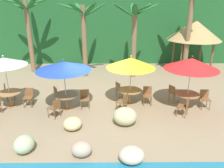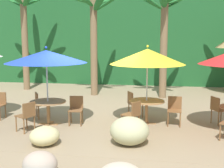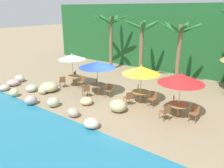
{
  "view_description": "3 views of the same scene",
  "coord_description": "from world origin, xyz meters",
  "px_view_note": "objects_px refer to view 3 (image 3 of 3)",
  "views": [
    {
      "loc": [
        0.63,
        -9.6,
        4.72
      ],
      "look_at": [
        0.71,
        0.43,
        0.97
      ],
      "focal_mm": 35.38,
      "sensor_mm": 36.0,
      "label": 1
    },
    {
      "loc": [
        1.88,
        -8.72,
        2.64
      ],
      "look_at": [
        0.5,
        0.21,
        1.23
      ],
      "focal_mm": 47.11,
      "sensor_mm": 36.0,
      "label": 2
    },
    {
      "loc": [
        8.14,
        -11.28,
        5.59
      ],
      "look_at": [
        -0.34,
        -0.14,
        0.93
      ],
      "focal_mm": 36.59,
      "sensor_mm": 36.0,
      "label": 3
    }
  ],
  "objects_px": {
    "chair_white_seaward": "(82,81)",
    "chair_yellow_left": "(129,97)",
    "chair_white_left": "(62,81)",
    "dining_table_blue": "(98,86)",
    "chair_red_left": "(166,112)",
    "chair_yellow_inland": "(140,90)",
    "dining_table_yellow": "(140,93)",
    "palm_tree_second": "(142,39)",
    "chair_blue_seaward": "(109,89)",
    "chair_yellow_seaward": "(153,98)",
    "chair_red_seaward": "(195,112)",
    "chair_white_inland": "(76,76)",
    "chair_blue_inland": "(98,84)",
    "palm_tree_third": "(180,43)",
    "dining_table_white": "(73,78)",
    "chair_blue_left": "(86,90)",
    "umbrella_red": "(181,79)",
    "palm_tree_nearest": "(111,32)",
    "umbrella_blue": "(97,65)",
    "umbrella_white": "(72,57)",
    "dining_table_red": "(178,106)",
    "chair_red_inland": "(176,102)",
    "umbrella_yellow": "(141,70)"
  },
  "relations": [
    {
      "from": "chair_white_seaward",
      "to": "palm_tree_nearest",
      "type": "xyz_separation_m",
      "value": [
        -1.55,
        5.5,
        3.04
      ]
    },
    {
      "from": "umbrella_red",
      "to": "chair_red_seaward",
      "type": "height_order",
      "value": "umbrella_red"
    },
    {
      "from": "dining_table_blue",
      "to": "palm_tree_second",
      "type": "relative_size",
      "value": 0.23
    },
    {
      "from": "umbrella_white",
      "to": "chair_yellow_inland",
      "type": "distance_m",
      "value": 5.59
    },
    {
      "from": "chair_yellow_seaward",
      "to": "palm_tree_second",
      "type": "distance_m",
      "value": 6.22
    },
    {
      "from": "dining_table_blue",
      "to": "chair_blue_left",
      "type": "height_order",
      "value": "chair_blue_left"
    },
    {
      "from": "umbrella_white",
      "to": "chair_blue_inland",
      "type": "bearing_deg",
      "value": 8.83
    },
    {
      "from": "umbrella_red",
      "to": "chair_yellow_inland",
      "type": "bearing_deg",
      "value": 158.8
    },
    {
      "from": "dining_table_white",
      "to": "palm_tree_second",
      "type": "height_order",
      "value": "palm_tree_second"
    },
    {
      "from": "chair_white_seaward",
      "to": "chair_yellow_inland",
      "type": "bearing_deg",
      "value": 10.85
    },
    {
      "from": "dining_table_yellow",
      "to": "chair_red_seaward",
      "type": "relative_size",
      "value": 1.26
    },
    {
      "from": "chair_blue_inland",
      "to": "chair_red_left",
      "type": "distance_m",
      "value": 5.95
    },
    {
      "from": "chair_white_left",
      "to": "chair_red_inland",
      "type": "relative_size",
      "value": 1.0
    },
    {
      "from": "chair_white_seaward",
      "to": "chair_white_inland",
      "type": "bearing_deg",
      "value": 153.18
    },
    {
      "from": "palm_tree_third",
      "to": "chair_white_inland",
      "type": "bearing_deg",
      "value": -150.98
    },
    {
      "from": "dining_table_yellow",
      "to": "palm_tree_third",
      "type": "distance_m",
      "value": 5.04
    },
    {
      "from": "chair_white_seaward",
      "to": "chair_white_inland",
      "type": "relative_size",
      "value": 1.0
    },
    {
      "from": "chair_white_seaward",
      "to": "umbrella_blue",
      "type": "distance_m",
      "value": 2.5
    },
    {
      "from": "chair_blue_left",
      "to": "chair_yellow_left",
      "type": "bearing_deg",
      "value": 10.91
    },
    {
      "from": "chair_blue_seaward",
      "to": "umbrella_yellow",
      "type": "height_order",
      "value": "umbrella_yellow"
    },
    {
      "from": "chair_white_seaward",
      "to": "dining_table_blue",
      "type": "distance_m",
      "value": 1.93
    },
    {
      "from": "umbrella_white",
      "to": "chair_white_inland",
      "type": "xyz_separation_m",
      "value": [
        -0.42,
        0.74,
        -1.7
      ]
    },
    {
      "from": "umbrella_white",
      "to": "umbrella_red",
      "type": "height_order",
      "value": "umbrella_red"
    },
    {
      "from": "chair_red_seaward",
      "to": "chair_yellow_left",
      "type": "bearing_deg",
      "value": -174.51
    },
    {
      "from": "umbrella_red",
      "to": "palm_tree_nearest",
      "type": "height_order",
      "value": "palm_tree_nearest"
    },
    {
      "from": "chair_white_left",
      "to": "dining_table_blue",
      "type": "bearing_deg",
      "value": 8.89
    },
    {
      "from": "palm_tree_third",
      "to": "umbrella_blue",
      "type": "bearing_deg",
      "value": -126.61
    },
    {
      "from": "chair_yellow_inland",
      "to": "chair_red_seaward",
      "type": "bearing_deg",
      "value": -15.94
    },
    {
      "from": "chair_white_seaward",
      "to": "chair_yellow_inland",
      "type": "distance_m",
      "value": 4.47
    },
    {
      "from": "chair_yellow_seaward",
      "to": "palm_tree_second",
      "type": "height_order",
      "value": "palm_tree_second"
    },
    {
      "from": "chair_blue_left",
      "to": "dining_table_yellow",
      "type": "height_order",
      "value": "chair_blue_left"
    },
    {
      "from": "chair_yellow_left",
      "to": "dining_table_red",
      "type": "xyz_separation_m",
      "value": [
        2.97,
        0.3,
        0.1
      ]
    },
    {
      "from": "palm_tree_nearest",
      "to": "chair_white_seaward",
      "type": "bearing_deg",
      "value": -74.22
    },
    {
      "from": "dining_table_red",
      "to": "palm_tree_third",
      "type": "relative_size",
      "value": 0.23
    },
    {
      "from": "dining_table_yellow",
      "to": "chair_red_inland",
      "type": "height_order",
      "value": "chair_red_inland"
    },
    {
      "from": "palm_tree_nearest",
      "to": "palm_tree_second",
      "type": "xyz_separation_m",
      "value": [
        3.82,
        -0.95,
        -0.31
      ]
    },
    {
      "from": "chair_white_inland",
      "to": "chair_blue_inland",
      "type": "relative_size",
      "value": 1.0
    },
    {
      "from": "chair_white_seaward",
      "to": "chair_yellow_left",
      "type": "distance_m",
      "value": 4.56
    },
    {
      "from": "chair_blue_seaward",
      "to": "chair_yellow_seaward",
      "type": "relative_size",
      "value": 1.0
    },
    {
      "from": "chair_blue_seaward",
      "to": "dining_table_red",
      "type": "height_order",
      "value": "chair_blue_seaward"
    },
    {
      "from": "dining_table_yellow",
      "to": "chair_white_seaward",
      "type": "bearing_deg",
      "value": -178.5
    },
    {
      "from": "chair_white_seaward",
      "to": "chair_red_left",
      "type": "relative_size",
      "value": 1.0
    },
    {
      "from": "umbrella_yellow",
      "to": "palm_tree_second",
      "type": "bearing_deg",
      "value": 120.48
    },
    {
      "from": "umbrella_white",
      "to": "chair_white_seaward",
      "type": "bearing_deg",
      "value": 6.64
    },
    {
      "from": "dining_table_white",
      "to": "chair_blue_left",
      "type": "bearing_deg",
      "value": -25.01
    },
    {
      "from": "chair_white_seaward",
      "to": "chair_red_seaward",
      "type": "relative_size",
      "value": 1.0
    },
    {
      "from": "chair_red_inland",
      "to": "dining_table_yellow",
      "type": "bearing_deg",
      "value": -173.53
    },
    {
      "from": "dining_table_blue",
      "to": "chair_blue_left",
      "type": "bearing_deg",
      "value": -112.15
    },
    {
      "from": "chair_blue_seaward",
      "to": "chair_yellow_left",
      "type": "height_order",
      "value": "same"
    },
    {
      "from": "chair_blue_seaward",
      "to": "palm_tree_second",
      "type": "relative_size",
      "value": 0.18
    }
  ]
}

